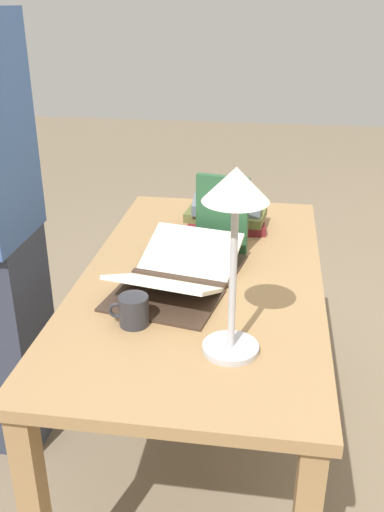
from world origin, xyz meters
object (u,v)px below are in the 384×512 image
book_standing_upright (222,214)px  reading_lamp (235,215)px  open_book (178,274)px  coffee_mug (133,311)px  book_stack_tall (226,215)px

book_standing_upright → reading_lamp: 0.66m
open_book → book_standing_upright: 0.30m
open_book → coffee_mug: (0.26, -0.08, 0.01)m
open_book → reading_lamp: (0.35, 0.19, 0.34)m
book_stack_tall → reading_lamp: reading_lamp is taller
open_book → reading_lamp: size_ratio=1.16×
open_book → book_stack_tall: size_ratio=1.77×
open_book → coffee_mug: size_ratio=4.99×
reading_lamp → coffee_mug: (-0.09, -0.27, -0.32)m
book_standing_upright → coffee_mug: 0.56m
reading_lamp → coffee_mug: bearing=-107.8°
book_standing_upright → coffee_mug: book_standing_upright is taller
book_stack_tall → reading_lamp: bearing=6.2°
book_stack_tall → book_standing_upright: bearing=1.3°
book_standing_upright → coffee_mug: bearing=-9.4°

